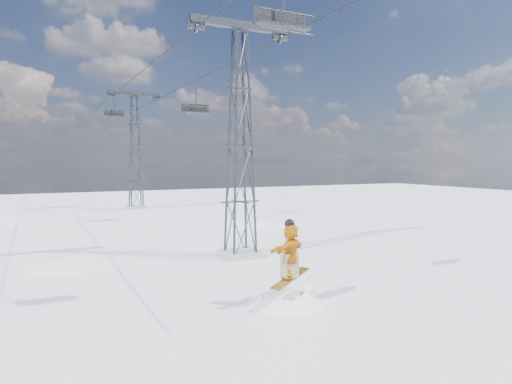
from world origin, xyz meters
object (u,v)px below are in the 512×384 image
at_px(lift_tower_near, 240,146).
at_px(lift_tower_far, 135,153).
at_px(lift_chair_near, 282,20).
at_px(snowboarder_jump, 286,351).

xyz_separation_m(lift_tower_near, lift_tower_far, (0.00, 25.00, 0.00)).
xyz_separation_m(lift_tower_far, lift_chair_near, (-2.20, -33.05, 3.57)).
bearing_deg(lift_tower_near, snowboarder_jump, -102.71).
distance_m(lift_tower_near, snowboarder_jump, 10.39).
bearing_deg(lift_tower_far, lift_tower_near, -90.00).
relative_size(snowboarder_jump, lift_chair_near, 3.01).
xyz_separation_m(lift_tower_near, snowboarder_jump, (-1.67, -7.42, -7.09)).
bearing_deg(snowboarder_jump, lift_tower_far, 87.05).
bearing_deg(snowboarder_jump, lift_tower_near, 77.29).
bearing_deg(lift_chair_near, snowboarder_jump, 50.14).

